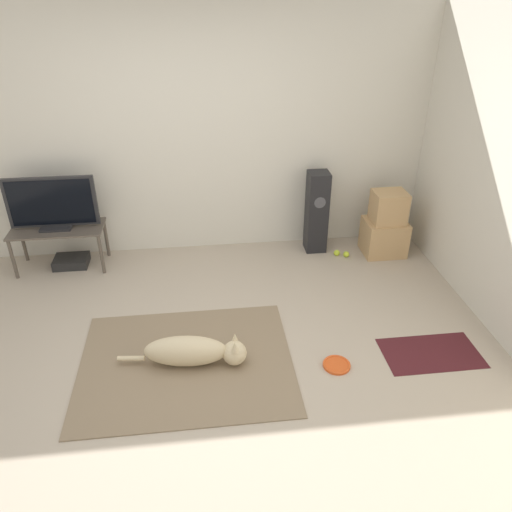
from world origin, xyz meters
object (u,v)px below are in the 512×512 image
cardboard_box_upper (389,207)px  tv (52,204)px  tv_stand (58,233)px  tennis_ball_near_speaker (346,254)px  game_console (71,261)px  floor_speaker (317,212)px  cardboard_box_lower (384,237)px  tennis_ball_by_boxes (337,253)px  frisbee (337,365)px  dog (194,351)px

cardboard_box_upper → tv: (-3.43, 0.13, 0.16)m
tv_stand → tennis_ball_near_speaker: (3.01, -0.16, -0.36)m
cardboard_box_upper → game_console: bearing=177.7°
floor_speaker → tennis_ball_near_speaker: (0.30, -0.23, -0.42)m
floor_speaker → game_console: size_ratio=2.59×
cardboard_box_lower → tv: tv is taller
tv_stand → game_console: 0.35m
tennis_ball_by_boxes → tennis_ball_near_speaker: 0.10m
tennis_ball_near_speaker → frisbee: bearing=-108.2°
frisbee → tv_stand: tv_stand is taller
floor_speaker → tennis_ball_by_boxes: floor_speaker is taller
cardboard_box_lower → cardboard_box_upper: size_ratio=1.29×
cardboard_box_upper → tv_stand: size_ratio=0.37×
floor_speaker → game_console: bearing=-179.0°
cardboard_box_upper → tennis_ball_near_speaker: cardboard_box_upper is taller
tv_stand → game_console: bearing=12.1°
tennis_ball_by_boxes → tennis_ball_near_speaker: size_ratio=1.00×
tennis_ball_near_speaker → game_console: (-2.94, 0.18, 0.01)m
tv → game_console: size_ratio=2.50×
tv → tennis_ball_by_boxes: tv is taller
tennis_ball_near_speaker → game_console: 2.94m
tv_stand → tv: bearing=90.0°
tv_stand → tennis_ball_near_speaker: 3.03m
dog → game_console: (-1.27, 1.71, -0.09)m
tv → tv_stand: bearing=-90.0°
dog → game_console: bearing=126.7°
tv_stand → game_console: tv_stand is taller
cardboard_box_lower → floor_speaker: floor_speaker is taller
frisbee → cardboard_box_lower: cardboard_box_lower is taller
tv → tennis_ball_near_speaker: bearing=-3.2°
floor_speaker → tennis_ball_by_boxes: 0.50m
frisbee → game_console: game_console is taller
cardboard_box_lower → cardboard_box_upper: cardboard_box_upper is taller
floor_speaker → tennis_ball_near_speaker: size_ratio=13.68×
frisbee → game_console: (-2.38, 1.87, 0.03)m
tv_stand → tennis_ball_by_boxes: 2.94m
floor_speaker → tennis_ball_by_boxes: (0.21, -0.18, -0.42)m
tv_stand → tennis_ball_near_speaker: bearing=-3.1°
cardboard_box_upper → tennis_ball_by_boxes: size_ratio=5.20×
cardboard_box_lower → tennis_ball_near_speaker: cardboard_box_lower is taller
dog → tennis_ball_by_boxes: (1.57, 1.57, -0.10)m
cardboard_box_upper → tv_stand: cardboard_box_upper is taller
tennis_ball_near_speaker → cardboard_box_upper: bearing=5.6°
tennis_ball_by_boxes → game_console: (-2.84, 0.13, 0.01)m
tennis_ball_near_speaker → tennis_ball_by_boxes: bearing=155.0°
frisbee → tennis_ball_by_boxes: (0.46, 1.73, 0.02)m
tv → cardboard_box_upper: bearing=-2.1°
frisbee → game_console: 3.03m
floor_speaker → tv_stand: bearing=-178.7°
frisbee → tennis_ball_by_boxes: tennis_ball_by_boxes is taller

